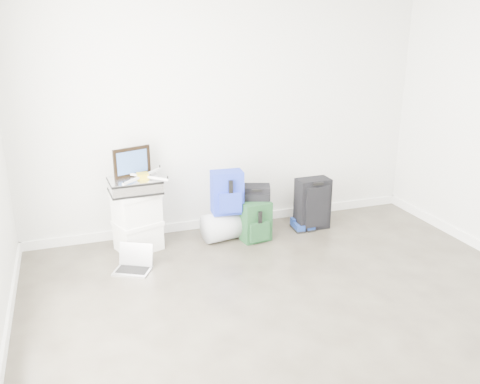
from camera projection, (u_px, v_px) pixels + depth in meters
name	position (u px, v px, depth m)	size (l,w,h in m)	color
ground	(333.00, 348.00, 3.67)	(5.00, 5.00, 0.00)	#332D25
room_envelope	(348.00, 110.00, 3.14)	(4.52, 5.02, 2.71)	silver
boxes_stack	(137.00, 221.00, 5.17)	(0.52, 0.47, 0.62)	white
briefcase	(135.00, 186.00, 5.05)	(0.49, 0.36, 0.14)	#B2B2B7
painting	(132.00, 162.00, 5.06)	(0.38, 0.15, 0.30)	black
drone	(143.00, 176.00, 5.02)	(0.45, 0.45, 0.05)	gold
duffel_bag	(227.00, 225.00, 5.47)	(0.31, 0.31, 0.50)	#95999E
blue_backpack	(227.00, 193.00, 5.32)	(0.34, 0.26, 0.46)	#1A24AC
large_suitcase	(253.00, 211.00, 5.52)	(0.42, 0.34, 0.57)	black
green_backpack	(256.00, 223.00, 5.40)	(0.33, 0.26, 0.43)	black
carry_on	(313.00, 204.00, 5.71)	(0.37, 0.25, 0.58)	black
shoes	(302.00, 226.00, 5.76)	(0.23, 0.26, 0.08)	black
rolled_rug	(311.00, 200.00, 5.99)	(0.16, 0.16, 0.49)	tan
laptop	(134.00, 264.00, 4.82)	(0.41, 0.37, 0.24)	#BABABF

